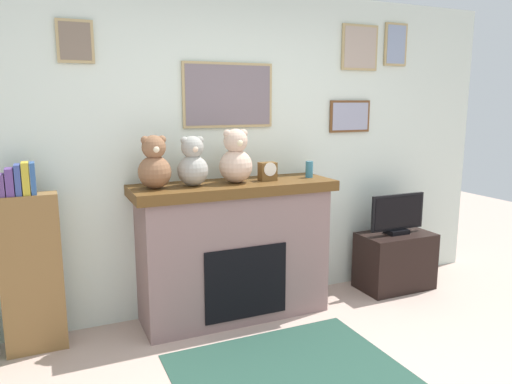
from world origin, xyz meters
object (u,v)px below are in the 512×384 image
object	(u,v)px
candle_jar	(309,169)
teddy_bear_cream	(154,165)
teddy_bear_brown	(236,159)
television	(397,215)
teddy_bear_tan	(193,164)
fireplace	(234,250)
tv_stand	(395,261)
bookshelf	(31,268)
mantel_clock	(268,171)

from	to	relation	value
candle_jar	teddy_bear_cream	distance (m)	1.29
teddy_bear_cream	teddy_bear_brown	distance (m)	0.63
television	teddy_bear_tan	xyz separation A→B (m)	(-1.91, 0.04, 0.57)
candle_jar	fireplace	bearing A→B (deg)	178.47
fireplace	tv_stand	xyz separation A→B (m)	(1.58, -0.06, -0.29)
bookshelf	teddy_bear_cream	world-z (taller)	teddy_bear_cream
candle_jar	teddy_bear_cream	size ratio (longest dim) A/B	0.35
tv_stand	teddy_bear_cream	bearing A→B (deg)	178.98
tv_stand	television	bearing A→B (deg)	-90.00
mantel_clock	teddy_bear_tan	xyz separation A→B (m)	(-0.61, 0.00, 0.09)
fireplace	teddy_bear_cream	distance (m)	0.95
teddy_bear_tan	bookshelf	bearing A→B (deg)	176.95
candle_jar	mantel_clock	world-z (taller)	mantel_clock
mantel_clock	teddy_bear_tan	bearing A→B (deg)	179.88
fireplace	bookshelf	size ratio (longest dim) A/B	1.20
mantel_clock	teddy_bear_cream	size ratio (longest dim) A/B	0.39
bookshelf	mantel_clock	world-z (taller)	bookshelf
television	fireplace	bearing A→B (deg)	177.87
teddy_bear_cream	bookshelf	bearing A→B (deg)	175.94
teddy_bear_tan	teddy_bear_brown	size ratio (longest dim) A/B	0.89
tv_stand	teddy_bear_cream	world-z (taller)	teddy_bear_cream
bookshelf	candle_jar	size ratio (longest dim) A/B	9.81
teddy_bear_cream	television	bearing A→B (deg)	-1.06
bookshelf	television	distance (m)	3.06
fireplace	teddy_bear_tan	xyz separation A→B (m)	(-0.33, -0.02, 0.71)
tv_stand	teddy_bear_cream	size ratio (longest dim) A/B	1.76
tv_stand	television	size ratio (longest dim) A/B	1.20
teddy_bear_cream	teddy_bear_brown	size ratio (longest dim) A/B	0.93
bookshelf	tv_stand	size ratio (longest dim) A/B	1.96
fireplace	bookshelf	bearing A→B (deg)	178.34
teddy_bear_brown	television	bearing A→B (deg)	-1.48
mantel_clock	teddy_bear_tan	world-z (taller)	teddy_bear_tan
bookshelf	mantel_clock	distance (m)	1.85
tv_stand	teddy_bear_brown	xyz separation A→B (m)	(-1.57, 0.04, 1.03)
bookshelf	teddy_bear_brown	world-z (taller)	teddy_bear_brown
mantel_clock	television	bearing A→B (deg)	-1.73
teddy_bear_cream	fireplace	bearing A→B (deg)	1.69
candle_jar	teddy_bear_cream	world-z (taller)	teddy_bear_cream
bookshelf	mantel_clock	bearing A→B (deg)	-2.03
tv_stand	teddy_bear_brown	bearing A→B (deg)	178.58
teddy_bear_brown	teddy_bear_cream	bearing A→B (deg)	180.00
candle_jar	teddy_bear_tan	world-z (taller)	teddy_bear_tan
mantel_clock	teddy_bear_brown	world-z (taller)	teddy_bear_brown
bookshelf	teddy_bear_brown	bearing A→B (deg)	-2.35
tv_stand	television	world-z (taller)	television
bookshelf	teddy_bear_cream	xyz separation A→B (m)	(0.86, -0.06, 0.67)
tv_stand	television	xyz separation A→B (m)	(0.00, -0.00, 0.44)
teddy_bear_cream	teddy_bear_brown	world-z (taller)	teddy_bear_brown
fireplace	mantel_clock	size ratio (longest dim) A/B	10.72
bookshelf	teddy_bear_brown	size ratio (longest dim) A/B	3.18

